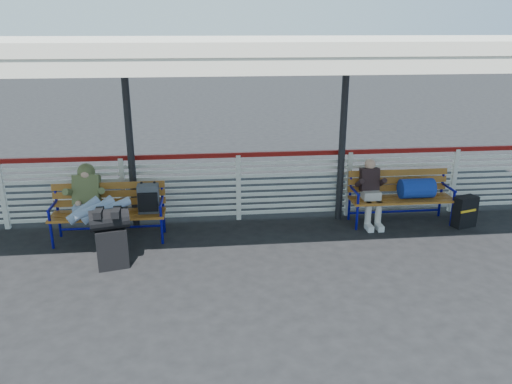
{
  "coord_description": "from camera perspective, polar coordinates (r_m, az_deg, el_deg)",
  "views": [
    {
      "loc": [
        -0.59,
        -6.49,
        3.34
      ],
      "look_at": [
        0.22,
        1.0,
        0.81
      ],
      "focal_mm": 35.0,
      "sensor_mm": 36.0,
      "label": 1
    }
  ],
  "objects": [
    {
      "name": "fence",
      "position": [
        8.83,
        -2.02,
        0.87
      ],
      "size": [
        12.08,
        0.08,
        1.24
      ],
      "color": "silver",
      "rests_on": "ground"
    },
    {
      "name": "bench_left",
      "position": [
        8.32,
        -15.13,
        -1.36
      ],
      "size": [
        1.8,
        0.56,
        0.93
      ],
      "color": "#A2611F",
      "rests_on": "ground"
    },
    {
      "name": "ground",
      "position": [
        7.32,
        -0.86,
        -8.58
      ],
      "size": [
        60.0,
        60.0,
        0.0
      ],
      "primitive_type": "plane",
      "color": "black",
      "rests_on": "ground"
    },
    {
      "name": "luggage_stack",
      "position": [
        7.42,
        -16.26,
        -4.85
      ],
      "size": [
        0.6,
        0.42,
        0.9
      ],
      "rotation": [
        0.0,
        0.0,
        0.23
      ],
      "color": "black",
      "rests_on": "ground"
    },
    {
      "name": "canopy",
      "position": [
        7.39,
        -1.63,
        16.23
      ],
      "size": [
        12.6,
        3.6,
        3.16
      ],
      "color": "silver",
      "rests_on": "ground"
    },
    {
      "name": "bench_right",
      "position": [
        9.12,
        17.0,
        0.2
      ],
      "size": [
        1.8,
        0.56,
        0.92
      ],
      "color": "#A2611F",
      "rests_on": "ground"
    },
    {
      "name": "suitcase_side",
      "position": [
        9.36,
        22.75,
        -2.08
      ],
      "size": [
        0.44,
        0.34,
        0.54
      ],
      "rotation": [
        0.0,
        0.0,
        0.3
      ],
      "color": "black",
      "rests_on": "ground"
    },
    {
      "name": "companion_person",
      "position": [
        8.87,
        12.99,
        0.05
      ],
      "size": [
        0.32,
        0.66,
        1.15
      ],
      "color": "#B9B1A7",
      "rests_on": "ground"
    },
    {
      "name": "traveler_man",
      "position": [
        8.03,
        -18.04,
        -1.36
      ],
      "size": [
        0.93,
        1.64,
        0.77
      ],
      "color": "#8FA3C1",
      "rests_on": "ground"
    }
  ]
}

